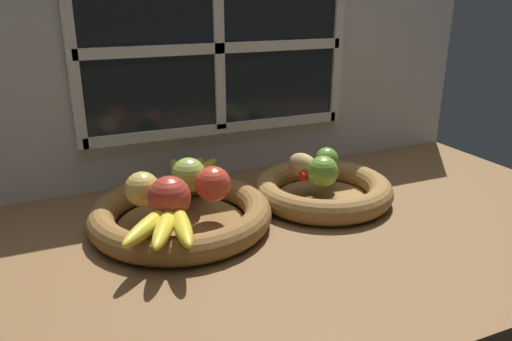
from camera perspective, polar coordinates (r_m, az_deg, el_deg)
ground_plane at (r=101.24cm, az=1.44°, el=-6.23°), size 140.00×90.00×3.00cm
back_wall at (r=119.55cm, az=-4.63°, el=12.50°), size 140.00×4.60×55.00cm
fruit_bowl_left at (r=97.20cm, az=-8.65°, el=-5.05°), size 35.28×35.28×5.25cm
fruit_bowl_right at (r=108.78cm, az=7.70°, el=-2.23°), size 30.20×30.20×5.25cm
apple_golden_left at (r=94.48cm, az=-12.98°, el=-2.08°), size 6.56×6.56×6.56cm
apple_red_front at (r=88.30cm, az=-9.96°, el=-3.06°), size 7.63×7.63×7.63cm
apple_red_right at (r=94.39cm, az=-4.98°, el=-1.55°), size 6.86×6.86×6.86cm
apple_green_back at (r=99.44cm, az=-7.78°, el=-0.50°), size 6.96×6.96×6.96cm
banana_bunch_front at (r=84.11cm, az=-10.31°, el=-6.03°), size 13.80×17.99×2.95cm
banana_bunch_back at (r=107.08cm, az=-7.42°, el=-0.19°), size 12.61×18.14×2.76cm
potato_oblong at (r=107.45cm, az=5.38°, el=0.64°), size 6.96×8.47×5.16cm
potato_large at (r=107.06cm, az=7.81°, el=0.20°), size 7.63×8.09×4.23cm
lime_near at (r=102.24cm, az=7.72°, el=-0.09°), size 6.41×6.41×6.41cm
lime_far at (r=111.57cm, az=8.13°, el=1.30°), size 5.33×5.33×5.33cm
chili_pepper at (r=107.28cm, az=7.63°, el=-0.33°), size 10.22×2.21×2.16cm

